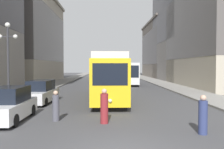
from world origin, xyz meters
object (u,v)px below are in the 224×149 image
(streetcar, at_px, (108,76))
(lamp_post_left_near, at_px, (8,51))
(parked_car_left_mid, at_px, (41,92))
(pedestrian_on_sidewalk, at_px, (203,116))
(pedestrian_crossing_far, at_px, (56,107))
(parked_car_left_near, at_px, (9,105))
(transit_bus, at_px, (128,72))
(pedestrian_crossing_near, at_px, (104,107))

(streetcar, distance_m, lamp_post_left_near, 8.59)
(parked_car_left_mid, distance_m, lamp_post_left_near, 4.05)
(streetcar, bearing_deg, pedestrian_on_sidewalk, -71.40)
(parked_car_left_mid, xyz_separation_m, pedestrian_crossing_far, (2.56, -6.36, -0.08))
(parked_car_left_near, xyz_separation_m, pedestrian_on_sidewalk, (9.46, -2.81, -0.05))
(transit_bus, height_order, lamp_post_left_near, lamp_post_left_near)
(pedestrian_crossing_near, xyz_separation_m, pedestrian_on_sidewalk, (4.29, -2.05, -0.04))
(transit_bus, bearing_deg, streetcar, -99.36)
(parked_car_left_near, xyz_separation_m, lamp_post_left_near, (-1.90, 4.58, 3.19))
(streetcar, relative_size, pedestrian_crossing_near, 7.65)
(pedestrian_crossing_far, xyz_separation_m, lamp_post_left_near, (-4.46, 4.74, 3.27))
(streetcar, distance_m, parked_car_left_near, 10.28)
(parked_car_left_mid, height_order, pedestrian_crossing_far, parked_car_left_mid)
(transit_bus, distance_m, pedestrian_crossing_far, 26.67)
(pedestrian_crossing_near, bearing_deg, parked_car_left_mid, -149.61)
(streetcar, xyz_separation_m, transit_bus, (3.42, 17.08, -0.15))
(parked_car_left_near, distance_m, pedestrian_crossing_near, 5.23)
(parked_car_left_near, height_order, parked_car_left_mid, same)
(streetcar, relative_size, pedestrian_crossing_far, 8.39)
(parked_car_left_near, distance_m, parked_car_left_mid, 6.20)
(parked_car_left_mid, height_order, pedestrian_on_sidewalk, parked_car_left_mid)
(pedestrian_crossing_near, bearing_deg, pedestrian_on_sidewalk, 58.27)
(lamp_post_left_near, bearing_deg, pedestrian_crossing_near, -37.10)
(parked_car_left_mid, distance_m, pedestrian_crossing_far, 6.85)
(pedestrian_crossing_near, relative_size, pedestrian_on_sidewalk, 1.05)
(pedestrian_crossing_near, height_order, pedestrian_crossing_far, pedestrian_crossing_near)
(parked_car_left_mid, bearing_deg, pedestrian_crossing_far, -65.75)
(transit_bus, bearing_deg, pedestrian_crossing_near, -95.91)
(transit_bus, distance_m, parked_car_left_near, 27.23)
(transit_bus, xyz_separation_m, parked_car_left_mid, (-8.82, -19.53, -1.10))
(pedestrian_crossing_near, distance_m, pedestrian_crossing_far, 2.68)
(streetcar, height_order, parked_car_left_mid, streetcar)
(streetcar, xyz_separation_m, pedestrian_crossing_far, (-2.85, -8.81, -1.34))
(streetcar, bearing_deg, parked_car_left_near, -122.87)
(parked_car_left_mid, relative_size, pedestrian_crossing_far, 3.05)
(transit_bus, distance_m, pedestrian_on_sidewalk, 28.57)
(transit_bus, xyz_separation_m, pedestrian_on_sidewalk, (0.63, -28.54, -1.15))
(pedestrian_crossing_far, relative_size, lamp_post_left_near, 0.27)
(pedestrian_crossing_far, bearing_deg, pedestrian_crossing_near, -68.24)
(transit_bus, relative_size, pedestrian_crossing_far, 6.98)
(streetcar, distance_m, pedestrian_crossing_far, 9.36)
(parked_car_left_mid, xyz_separation_m, pedestrian_on_sidewalk, (9.45, -9.01, -0.05))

